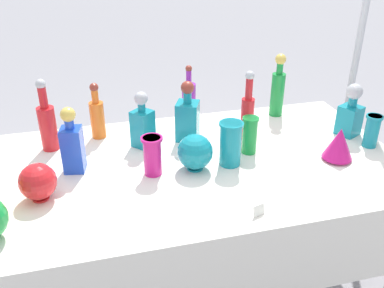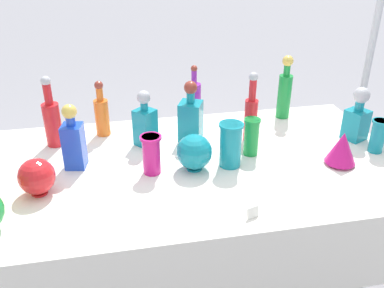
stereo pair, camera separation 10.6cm
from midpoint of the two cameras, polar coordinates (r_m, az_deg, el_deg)
The scene contains 22 objects.
ground_plane at distance 2.47m, azimuth 1.30°, elevation -17.94°, with size 40.00×40.00×0.00m, color gray.
display_table at distance 1.99m, azimuth 1.76°, elevation -4.57°, with size 1.98×1.08×0.76m.
tall_bottle_0 at distance 2.18m, azimuth 9.27°, elevation 4.03°, with size 0.07×0.07×0.36m.
tall_bottle_1 at distance 2.36m, azimuth 1.57°, elevation 5.76°, with size 0.08×0.08×0.33m.
tall_bottle_2 at distance 2.25m, azimuth -10.63°, elevation 3.97°, with size 0.07×0.07×0.30m.
tall_bottle_3 at distance 2.19m, azimuth -16.85°, elevation 3.12°, with size 0.08×0.08×0.36m.
tall_bottle_4 at distance 2.47m, azimuth 13.48°, elevation 6.88°, with size 0.08×0.08×0.36m.
square_decanter_0 at distance 2.34m, azimuth 22.41°, elevation 3.36°, with size 0.13×0.13×0.28m.
square_decanter_1 at distance 2.12m, azimuth -4.85°, elevation 2.88°, with size 0.13×0.13×0.29m.
square_decanter_2 at distance 2.16m, azimuth 1.23°, elevation 3.64°, with size 0.14×0.14×0.31m.
square_decanter_3 at distance 1.97m, azimuth -14.05°, elevation 0.43°, with size 0.10×0.10×0.31m.
slender_vase_0 at distance 2.06m, azimuth 9.41°, elevation 1.09°, with size 0.08×0.08×0.18m.
slender_vase_1 at distance 1.88m, azimuth -3.83°, elevation -1.25°, with size 0.10×0.10×0.18m.
slender_vase_2 at distance 2.26m, azimuth 24.83°, elevation 1.10°, with size 0.08×0.08×0.17m.
slender_vase_4 at distance 1.94m, azimuth 6.73°, elevation 0.03°, with size 0.11×0.11×0.21m.
fluted_vase_0 at distance 2.08m, azimuth 20.77°, elevation -0.51°, with size 0.14×0.14×0.16m.
round_bowl_0 at distance 1.91m, azimuth 1.91°, elevation -1.09°, with size 0.16×0.16×0.17m.
round_bowl_2 at distance 1.83m, azimuth -18.46°, elevation -4.17°, with size 0.15×0.15×0.16m.
price_tag_left at distance 1.67m, azimuth 9.93°, elevation -9.00°, with size 0.05×0.01×0.05m, color white.
cardboard_box_behind_left at distance 3.21m, azimuth 5.55°, elevation -2.33°, with size 0.48×0.46×0.41m.
cardboard_box_behind_right at distance 3.27m, azimuth -4.40°, elevation -2.28°, with size 0.41×0.39×0.35m.
canopy_pole at distance 2.98m, azimuth 23.12°, elevation 8.27°, with size 0.18×0.18×2.28m.
Camera 2 is at (-0.33, -1.69, 1.77)m, focal length 40.00 mm.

